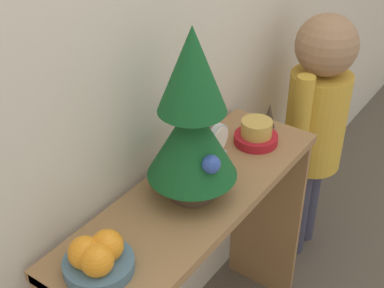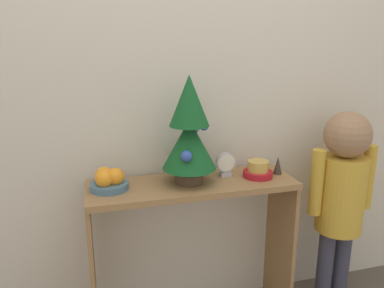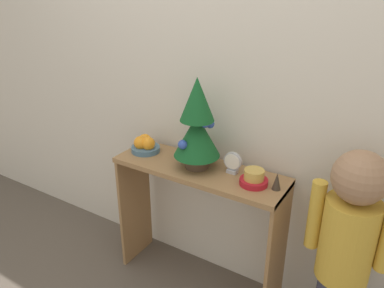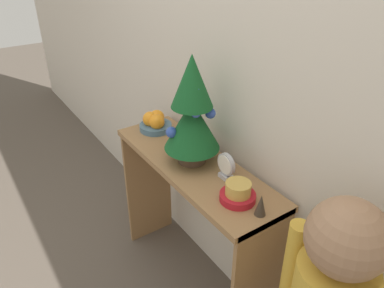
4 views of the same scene
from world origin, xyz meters
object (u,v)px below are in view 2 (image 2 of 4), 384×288
object	(u,v)px
figurine	(278,165)
child_figure	(342,187)
desk_clock	(226,164)
fruit_bowl	(108,180)
mini_tree	(189,131)
singing_bowl	(258,170)

from	to	relation	value
figurine	child_figure	xyz separation A→B (m)	(0.37, -0.03, -0.15)
desk_clock	child_figure	distance (m)	0.67
fruit_bowl	desk_clock	bearing A→B (deg)	2.86
fruit_bowl	child_figure	distance (m)	1.24
desk_clock	child_figure	bearing A→B (deg)	-6.90
desk_clock	figurine	bearing A→B (deg)	-9.11
mini_tree	figurine	distance (m)	0.52
singing_bowl	desk_clock	bearing A→B (deg)	159.21
fruit_bowl	figurine	bearing A→B (deg)	-0.93
mini_tree	fruit_bowl	xyz separation A→B (m)	(-0.38, 0.01, -0.21)
singing_bowl	child_figure	size ratio (longest dim) A/B	0.13
figurine	mini_tree	bearing A→B (deg)	179.93
mini_tree	fruit_bowl	size ratio (longest dim) A/B	2.93
figurine	child_figure	size ratio (longest dim) A/B	0.08
singing_bowl	figurine	size ratio (longest dim) A/B	1.61
figurine	child_figure	distance (m)	0.40
child_figure	figurine	bearing A→B (deg)	174.69
singing_bowl	fruit_bowl	bearing A→B (deg)	177.80
mini_tree	child_figure	world-z (taller)	mini_tree
mini_tree	child_figure	xyz separation A→B (m)	(0.84, -0.04, -0.36)
desk_clock	figurine	world-z (taller)	desk_clock
fruit_bowl	desk_clock	xyz separation A→B (m)	(0.58, 0.03, 0.02)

